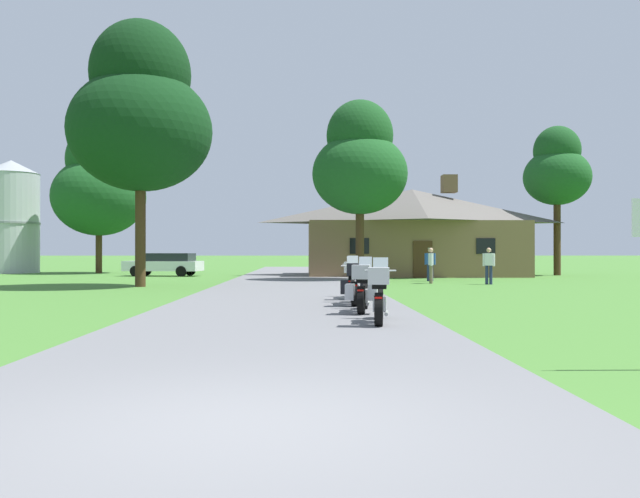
{
  "coord_description": "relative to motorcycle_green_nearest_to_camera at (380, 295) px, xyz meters",
  "views": [
    {
      "loc": [
        0.53,
        -5.46,
        1.47
      ],
      "look_at": [
        1.05,
        16.19,
        1.57
      ],
      "focal_mm": 37.22,
      "sensor_mm": 36.0,
      "label": 1
    }
  ],
  "objects": [
    {
      "name": "motorcycle_yellow_third_in_row",
      "position": [
        -0.18,
        4.52,
        -0.01
      ],
      "size": [
        0.75,
        2.08,
        1.3
      ],
      "rotation": [
        0.0,
        0.0,
        -0.04
      ],
      "color": "black",
      "rests_on": "asphalt_driveway"
    },
    {
      "name": "bystander_white_shirt_beside_signpost",
      "position": [
        4.43,
        17.68,
        0.31
      ],
      "size": [
        0.25,
        0.55,
        1.67
      ],
      "rotation": [
        0.0,
        0.0,
        1.48
      ],
      "color": "#75664C",
      "rests_on": "ground"
    },
    {
      "name": "motorcycle_green_nearest_to_camera",
      "position": [
        0.0,
        0.0,
        0.0
      ],
      "size": [
        0.75,
        2.08,
        1.3
      ],
      "rotation": [
        0.0,
        0.0,
        -0.14
      ],
      "color": "black",
      "rests_on": "asphalt_driveway"
    },
    {
      "name": "metal_silo_distant",
      "position": [
        -22.12,
        33.88,
        3.35
      ],
      "size": [
        3.91,
        3.91,
        7.93
      ],
      "color": "#B2B7BC",
      "rests_on": "ground"
    },
    {
      "name": "stone_lodge",
      "position": [
        5.25,
        28.06,
        2.16
      ],
      "size": [
        13.68,
        7.7,
        6.29
      ],
      "color": "brown",
      "rests_on": "ground"
    },
    {
      "name": "bystander_blue_shirt_near_lodge",
      "position": [
        4.86,
        20.17,
        0.33
      ],
      "size": [
        0.53,
        0.32,
        1.69
      ],
      "rotation": [
        0.0,
        0.0,
        5.96
      ],
      "color": "navy",
      "rests_on": "ground"
    },
    {
      "name": "motorcycle_silver_second_in_row",
      "position": [
        -0.13,
        2.3,
        -0.01
      ],
      "size": [
        0.93,
        2.08,
        1.3
      ],
      "rotation": [
        0.0,
        0.0,
        -0.16
      ],
      "color": "black",
      "rests_on": "asphalt_driveway"
    },
    {
      "name": "bystander_white_shirt_by_tree",
      "position": [
        6.89,
        16.73,
        0.31
      ],
      "size": [
        0.52,
        0.33,
        1.67
      ],
      "rotation": [
        0.0,
        0.0,
        2.79
      ],
      "color": "navy",
      "rests_on": "ground"
    },
    {
      "name": "motorcycle_silver_farthest_in_row",
      "position": [
        -0.05,
        7.0,
        0.0
      ],
      "size": [
        0.71,
        2.08,
        1.3
      ],
      "rotation": [
        0.0,
        0.0,
        -0.11
      ],
      "color": "black",
      "rests_on": "asphalt_driveway"
    },
    {
      "name": "tree_right_of_lodge",
      "position": [
        14.51,
        28.37,
        6.06
      ],
      "size": [
        4.17,
        4.17,
        9.46
      ],
      "color": "#422D19",
      "rests_on": "ground"
    },
    {
      "name": "tree_left_far",
      "position": [
        -15.74,
        33.12,
        5.46
      ],
      "size": [
        6.38,
        6.38,
        10.27
      ],
      "color": "#422D19",
      "rests_on": "ground"
    },
    {
      "name": "tree_left_near",
      "position": [
        -8.44,
        15.08,
        6.71
      ],
      "size": [
        6.04,
        6.04,
        11.3
      ],
      "color": "#422D19",
      "rests_on": "ground"
    },
    {
      "name": "tree_by_lodge_front",
      "position": [
        1.38,
        21.03,
        5.48
      ],
      "size": [
        4.93,
        4.93,
        9.34
      ],
      "color": "#422D19",
      "rests_on": "ground"
    },
    {
      "name": "ground_plane",
      "position": [
        -2.03,
        12.31,
        -0.62
      ],
      "size": [
        500.0,
        500.0,
        0.0
      ],
      "primitive_type": "plane",
      "color": "#42752D"
    },
    {
      "name": "asphalt_driveway",
      "position": [
        -2.03,
        10.31,
        -0.59
      ],
      "size": [
        6.4,
        80.0,
        0.06
      ],
      "primitive_type": "cube",
      "color": "slate",
      "rests_on": "ground"
    },
    {
      "name": "parked_white_suv_far_left",
      "position": [
        -10.06,
        27.6,
        0.16
      ],
      "size": [
        4.82,
        2.49,
        1.4
      ],
      "rotation": [
        0.0,
        0.0,
        1.43
      ],
      "color": "silver",
      "rests_on": "ground"
    }
  ]
}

